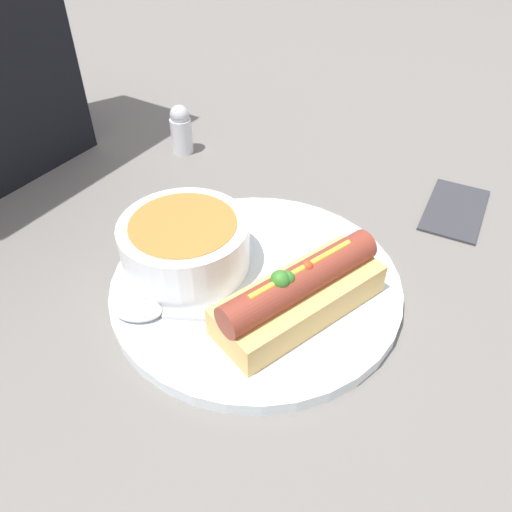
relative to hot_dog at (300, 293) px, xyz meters
name	(u,v)px	position (x,y,z in m)	size (l,w,h in m)	color
ground_plane	(256,289)	(0.01, 0.05, -0.04)	(4.00, 4.00, 0.00)	slate
dinner_plate	(256,284)	(0.01, 0.05, -0.03)	(0.27, 0.27, 0.01)	white
hot_dog	(300,293)	(0.00, 0.00, 0.00)	(0.16, 0.11, 0.06)	#DBAD60
soup_bowl	(185,242)	(0.00, 0.12, 0.00)	(0.12, 0.12, 0.05)	white
spoon	(164,313)	(-0.07, 0.10, -0.02)	(0.09, 0.15, 0.01)	#B7B7BC
napkin	(455,209)	(0.24, -0.07, -0.03)	(0.12, 0.07, 0.01)	#333338
salt_shaker	(181,129)	(0.19, 0.27, 0.00)	(0.03, 0.03, 0.06)	silver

